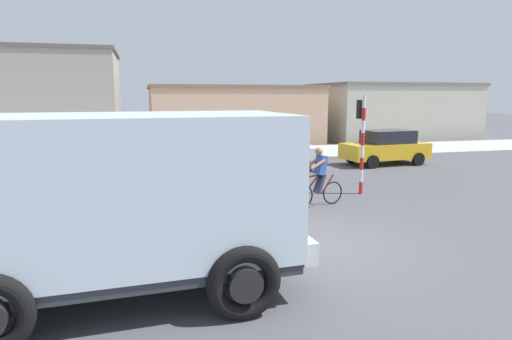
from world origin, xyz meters
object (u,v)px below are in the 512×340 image
at_px(truck_foreground, 123,195).
at_px(pedestrian_near_kerb, 253,151).
at_px(car_red_near, 12,166).
at_px(car_far_side, 386,147).
at_px(cyclist, 319,177).
at_px(traffic_light_pole, 362,131).
at_px(car_white_mid, 271,151).

height_order(truck_foreground, pedestrian_near_kerb, truck_foreground).
distance_m(car_red_near, car_far_side, 15.46).
height_order(cyclist, traffic_light_pole, traffic_light_pole).
height_order(car_red_near, car_far_side, same).
bearing_deg(pedestrian_near_kerb, truck_foreground, -113.71).
height_order(truck_foreground, traffic_light_pole, traffic_light_pole).
relative_size(car_white_mid, pedestrian_near_kerb, 2.55).
xyz_separation_m(car_red_near, car_far_side, (15.34, 1.87, 0.00)).
xyz_separation_m(cyclist, pedestrian_near_kerb, (-0.33, 6.49, -0.02)).
bearing_deg(pedestrian_near_kerb, car_white_mid, -10.30).
bearing_deg(traffic_light_pole, car_far_side, 52.23).
height_order(cyclist, car_far_side, cyclist).
distance_m(traffic_light_pole, pedestrian_near_kerb, 5.88).
bearing_deg(truck_foreground, traffic_light_pole, 39.27).
height_order(car_white_mid, pedestrian_near_kerb, pedestrian_near_kerb).
relative_size(truck_foreground, pedestrian_near_kerb, 3.41).
xyz_separation_m(truck_foreground, cyclist, (5.23, 4.67, -0.80)).
xyz_separation_m(car_far_side, pedestrian_near_kerb, (-6.44, -0.07, 0.03)).
bearing_deg(traffic_light_pole, truck_foreground, -140.73).
bearing_deg(pedestrian_near_kerb, cyclist, -87.09).
bearing_deg(car_white_mid, cyclist, -94.13).
distance_m(car_red_near, pedestrian_near_kerb, 9.08).
distance_m(truck_foreground, pedestrian_near_kerb, 12.22).
relative_size(truck_foreground, car_red_near, 1.32).
height_order(traffic_light_pole, car_red_near, traffic_light_pole).
xyz_separation_m(truck_foreground, car_red_near, (-4.00, 9.37, -0.85)).
bearing_deg(pedestrian_near_kerb, car_red_near, -168.60).
bearing_deg(car_far_side, truck_foreground, -135.29).
bearing_deg(traffic_light_pole, cyclist, -148.18).
xyz_separation_m(traffic_light_pole, pedestrian_near_kerb, (-2.31, 5.26, -1.22)).
distance_m(truck_foreground, car_far_side, 15.99).
xyz_separation_m(cyclist, car_white_mid, (0.46, 6.35, -0.05)).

